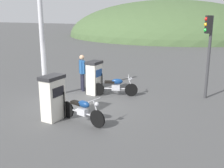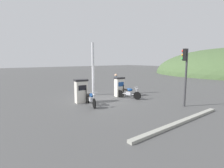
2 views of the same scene
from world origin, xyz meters
name	(u,v)px [view 1 (image 1 of 2)]	position (x,y,z in m)	size (l,w,h in m)	color
ground_plane	(79,105)	(0.00, 0.00, 0.00)	(120.00, 120.00, 0.00)	#4C4C4C
fuel_pump_near	(53,97)	(-0.07, -1.66, 0.80)	(0.68, 0.92, 1.57)	silver
fuel_pump_far	(94,77)	(-0.07, 1.67, 0.77)	(0.64, 0.79, 1.51)	silver
motorcycle_near_pump	(82,110)	(1.00, -1.56, 0.46)	(1.95, 0.81, 0.94)	black
motorcycle_far_pump	(115,86)	(0.93, 1.71, 0.46)	(1.96, 0.82, 0.93)	black
attendant_person	(82,70)	(-0.82, 1.92, 0.99)	(0.47, 0.47, 1.71)	#1E1E2D
roadside_traffic_light	(208,43)	(4.61, 2.84, 2.41)	(0.39, 0.31, 3.50)	#38383A
canopy_support_pole	(43,52)	(-1.84, 0.38, 2.02)	(0.40, 0.40, 4.19)	silver
distant_hill_main	(168,36)	(-2.69, 32.95, 0.00)	(29.85, 26.62, 10.35)	#476038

